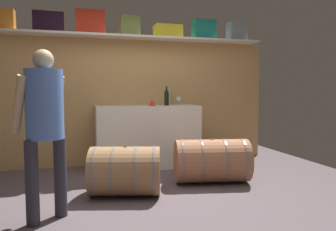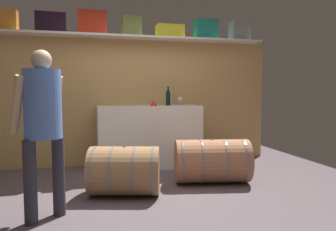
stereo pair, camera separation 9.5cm
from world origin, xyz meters
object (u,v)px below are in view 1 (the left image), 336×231
Objects in this scene: toolcase_red at (90,23)px; wine_bottle_dark at (167,97)px; toolcase_olive at (130,26)px; toolcase_grey at (237,32)px; red_funnel at (152,103)px; wine_barrel_near at (212,161)px; wine_bottle_clear at (169,97)px; toolcase_teal at (204,30)px; toolcase_black at (48,22)px; wine_barrel_far at (125,171)px; winemaker_pouring at (44,117)px; toolcase_orange at (2,20)px; work_cabinet at (147,136)px; wine_glass at (179,99)px; toolcase_yellow at (168,32)px.

wine_bottle_dark is at bearing -12.92° from toolcase_red.
toolcase_olive is 1.84m from toolcase_grey.
wine_barrel_near is (0.58, -0.89, -0.72)m from red_funnel.
wine_bottle_clear is (1.23, 0.02, -1.12)m from toolcase_red.
toolcase_teal reaches higher than wine_bottle_clear.
toolcase_grey is 1.73m from wine_bottle_dark.
toolcase_grey is (1.84, 0.00, 0.01)m from toolcase_olive.
toolcase_black is 1.43× the size of toolcase_olive.
toolcase_teal is 2.86m from wine_barrel_far.
winemaker_pouring reaches higher than wine_barrel_near.
toolcase_olive is 1.02× the size of wine_bottle_dark.
toolcase_teal is 2.31m from wine_barrel_near.
toolcase_orange is 3.63m from toolcase_grey.
toolcase_black is 0.27× the size of work_cabinet.
toolcase_olive is (1.18, 0.00, 0.00)m from toolcase_black.
work_cabinet is 1.24m from wine_barrel_near.
wine_glass is at bearing 25.48° from red_funnel.
wine_barrel_near is at bearing -71.97° from wine_bottle_dark.
toolcase_grey is at bearing -1.07° from winemaker_pouring.
toolcase_yellow is 0.28× the size of winemaker_pouring.
wine_bottle_clear is 1.94m from wine_barrel_far.
winemaker_pouring is at bearing -134.81° from wine_glass.
toolcase_teal is (2.41, 0.00, 0.01)m from toolcase_black.
wine_bottle_clear is at bearing 72.66° from wine_barrel_far.
red_funnel is (-0.36, -0.38, -0.08)m from wine_bottle_clear.
toolcase_yellow is at bearing -179.98° from toolcase_grey.
toolcase_olive is at bearing 25.90° from winemaker_pouring.
toolcase_grey is 1.63m from wine_bottle_clear.
toolcase_olive is at bearing -179.98° from toolcase_grey.
wine_glass is (0.53, 0.06, 0.57)m from work_cabinet.
toolcase_olive is 1.26m from red_funnel.
toolcase_black is at bearing 179.60° from toolcase_olive.
toolcase_red is 2.71m from wine_barrel_near.
red_funnel is at bearing 14.76° from winemaker_pouring.
winemaker_pouring is (0.70, -2.00, -1.22)m from toolcase_orange.
toolcase_grey is (0.61, 0.00, -0.00)m from toolcase_teal.
toolcase_teal is 0.42× the size of wine_barrel_far.
wine_bottle_dark is (2.32, -0.25, -1.09)m from toolcase_orange.
toolcase_teal is 3.40× the size of red_funnel.
toolcase_red is at bearing -179.26° from wine_bottle_clear.
wine_bottle_clear reaches higher than red_funnel.
toolcase_teal reaches higher than toolcase_black.
toolcase_olive is at bearing 176.67° from toolcase_teal.
toolcase_orange is 0.78× the size of toolcase_black.
wine_barrel_near is at bearing -34.97° from toolcase_black.
toolcase_yellow is 3.23× the size of wine_glass.
toolcase_orange is 2.41m from toolcase_yellow.
toolcase_black is 0.48× the size of wine_barrel_far.
toolcase_red is (1.20, 0.00, 0.03)m from toolcase_orange.
toolcase_red is 1.14× the size of toolcase_teal.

